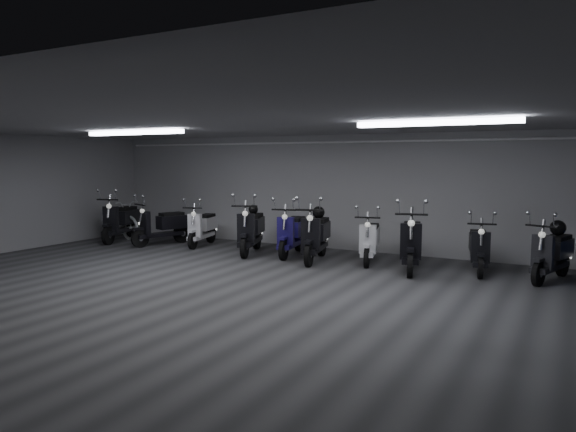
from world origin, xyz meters
The scene contains 20 objects.
floor centered at (0.00, 0.00, -0.01)m, with size 14.00×10.00×0.01m, color #323235.
ceiling centered at (0.00, 0.00, 2.80)m, with size 14.00×10.00×0.01m, color gray.
back_wall centered at (0.00, 5.00, 1.40)m, with size 14.00×0.01×2.80m, color gray.
fluor_strip_left centered at (-3.00, 1.00, 2.74)m, with size 2.40×0.18×0.08m, color white.
fluor_strip_right centered at (3.00, 1.00, 2.74)m, with size 2.40×0.18×0.08m, color white.
conduit centered at (0.00, 4.92, 2.62)m, with size 0.05×0.05×13.60m, color white.
scooter_0 centered at (-5.91, 3.34, 0.73)m, with size 0.65×1.96×1.46m, color black, non-canonical shape.
scooter_1 centered at (-4.49, 3.37, 0.67)m, with size 0.60×1.80×1.34m, color black, non-canonical shape.
scooter_2 centered at (-3.50, 3.78, 0.64)m, with size 0.57×1.71×1.27m, color silver, non-canonical shape.
scooter_3 centered at (-1.81, 3.45, 0.73)m, with size 0.65×1.96×1.46m, color black, non-canonical shape.
scooter_4 centered at (-0.83, 3.65, 0.69)m, with size 0.62×1.86×1.38m, color navy, non-canonical shape.
scooter_5 centered at (-0.06, 3.31, 0.73)m, with size 0.65×1.96×1.46m, color black, non-canonical shape.
scooter_6 centered at (1.04, 3.68, 0.64)m, with size 0.57×1.72×1.28m, color silver, non-canonical shape.
scooter_7 centered at (2.04, 3.30, 0.74)m, with size 0.66×1.99×1.48m, color black, non-canonical shape.
scooter_8 centered at (3.25, 3.76, 0.63)m, with size 0.57×1.70×1.27m, color black, non-canonical shape.
scooter_9 centered at (4.53, 3.61, 0.66)m, with size 0.59×1.76×1.31m, color black, non-canonical shape.
bicycle centered at (-6.50, 3.70, 0.65)m, with size 0.71×2.00×1.29m, color silver.
helmet_0 centered at (4.60, 3.85, 0.96)m, with size 0.28×0.28×0.28m, color black.
helmet_1 centered at (-0.12, 3.58, 1.04)m, with size 0.27×0.27×0.27m, color black.
helmet_2 centered at (-1.90, 3.70, 1.02)m, with size 0.23×0.23×0.23m, color black.
Camera 1 is at (4.88, -7.01, 2.19)m, focal length 33.22 mm.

